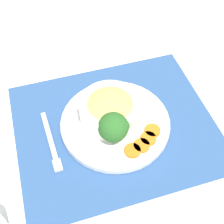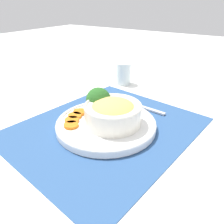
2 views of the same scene
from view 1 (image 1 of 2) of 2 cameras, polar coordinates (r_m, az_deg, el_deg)
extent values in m
plane|color=white|center=(0.82, 0.58, -2.60)|extent=(4.00, 4.00, 0.00)
cube|color=#2D5184|center=(0.82, 0.58, -2.52)|extent=(0.57, 0.50, 0.00)
cylinder|color=white|center=(0.81, 0.59, -2.11)|extent=(0.28, 0.28, 0.02)
torus|color=white|center=(0.80, 0.59, -1.77)|extent=(0.28, 0.28, 0.01)
cylinder|color=silver|center=(0.79, -0.34, 0.31)|extent=(0.16, 0.16, 0.05)
torus|color=silver|center=(0.77, -0.35, 1.58)|extent=(0.16, 0.16, 0.01)
ellipsoid|color=#E0B75B|center=(0.78, -0.35, 0.94)|extent=(0.13, 0.13, 0.06)
cylinder|color=#759E51|center=(0.76, 0.23, -4.43)|extent=(0.02, 0.02, 0.02)
sphere|color=#286023|center=(0.73, 0.24, -2.79)|extent=(0.07, 0.07, 0.07)
sphere|color=#286023|center=(0.73, 1.97, -2.53)|extent=(0.03, 0.03, 0.03)
sphere|color=#286023|center=(0.73, -1.31, -2.68)|extent=(0.03, 0.03, 0.03)
cylinder|color=orange|center=(0.75, 3.76, -7.06)|extent=(0.04, 0.04, 0.01)
cylinder|color=orange|center=(0.76, 5.43, -6.12)|extent=(0.04, 0.04, 0.01)
cylinder|color=orange|center=(0.77, 6.66, -4.85)|extent=(0.04, 0.04, 0.01)
cylinder|color=orange|center=(0.79, 7.39, -3.39)|extent=(0.04, 0.04, 0.01)
cube|color=silver|center=(0.80, -11.20, -5.02)|extent=(0.03, 0.18, 0.01)
cube|color=silver|center=(0.76, -9.92, -9.59)|extent=(0.02, 0.03, 0.01)
camera|label=2|loc=(1.04, 18.27, 30.91)|focal=35.00mm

